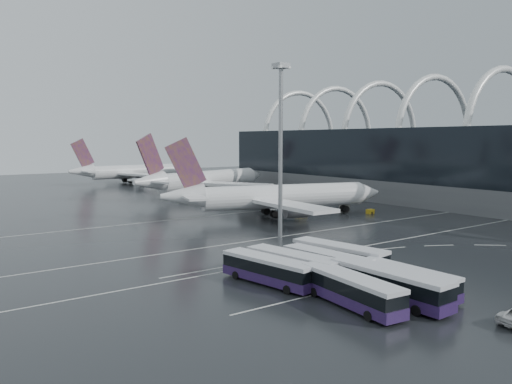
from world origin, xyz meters
TOP-DOWN VIEW (x-y plane):
  - ground at (0.00, 0.00)m, footprint 420.00×420.00m
  - terminal at (61.56, 19.84)m, footprint 42.00×160.00m
  - lane_marking_near at (0.00, -2.00)m, footprint 120.00×0.25m
  - lane_marking_mid at (0.00, 12.00)m, footprint 120.00×0.25m
  - lane_marking_far at (0.00, 40.00)m, footprint 120.00×0.25m
  - bus_bay_line_south at (-24.00, -16.00)m, footprint 28.00×0.25m
  - bus_bay_line_north at (-24.00, 0.00)m, footprint 28.00×0.25m
  - airliner_main at (3.55, 30.44)m, footprint 50.88×44.02m
  - airliner_gate_b at (11.31, 75.23)m, footprint 52.91×46.92m
  - airliner_gate_c at (10.55, 131.50)m, footprint 48.97×45.20m
  - bus_row_near_a at (-28.49, -9.73)m, footprint 4.97×13.34m
  - bus_row_near_b at (-24.87, -9.99)m, footprint 5.09×13.61m
  - bus_row_near_c at (-20.56, -11.27)m, footprint 4.19×12.74m
  - bus_row_near_d at (-16.95, -9.85)m, footprint 5.21×13.78m
  - bus_row_far_a at (-26.47, -20.89)m, footprint 4.29×13.41m
  - bus_row_far_b at (-22.03, -22.14)m, footprint 3.60×14.10m
  - bus_row_far_c at (-18.45, -21.73)m, footprint 3.01×12.11m
  - floodlight_mast at (-9.75, 11.59)m, footprint 2.28×2.28m
  - gse_cart_belly_a at (24.55, 21.34)m, footprint 1.87×1.11m
  - gse_cart_belly_b at (25.18, 30.10)m, footprint 2.34×1.38m
  - gse_cart_belly_e at (11.29, 30.22)m, footprint 2.50×1.48m

SIDE VIEW (x-z plane):
  - ground at x=0.00m, z-range 0.00..0.00m
  - lane_marking_near at x=0.00m, z-range 0.00..0.01m
  - lane_marking_mid at x=0.00m, z-range 0.00..0.01m
  - lane_marking_far at x=0.00m, z-range 0.00..0.01m
  - bus_bay_line_south at x=-24.00m, z-range 0.00..0.01m
  - bus_bay_line_north at x=-24.00m, z-range 0.00..0.01m
  - gse_cart_belly_a at x=24.55m, z-range 0.00..1.02m
  - gse_cart_belly_b at x=25.18m, z-range 0.00..1.27m
  - gse_cart_belly_e at x=11.29m, z-range 0.00..1.36m
  - bus_row_far_c at x=-18.45m, z-range 0.15..3.12m
  - bus_row_near_c at x=-20.56m, z-range 0.15..3.23m
  - bus_row_near_a at x=-28.49m, z-range 0.16..3.37m
  - bus_row_far_a at x=-26.47m, z-range 0.16..3.40m
  - bus_row_near_b at x=-24.87m, z-range 0.16..3.44m
  - bus_row_near_d at x=-16.95m, z-range 0.16..3.48m
  - bus_row_far_b at x=-22.03m, z-range 0.17..3.63m
  - airliner_gate_c at x=10.55m, z-range -4.36..13.10m
  - airliner_main at x=3.55m, z-range -4.37..13.13m
  - airliner_gate_b at x=11.31m, z-range -4.66..14.00m
  - terminal at x=61.56m, z-range -6.58..28.32m
  - floodlight_mast at x=-9.75m, z-range 3.84..33.60m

